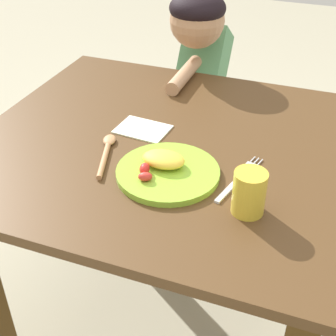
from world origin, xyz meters
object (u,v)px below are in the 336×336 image
(person, at_px, (202,95))
(drinking_cup, at_px, (249,193))
(fork, at_px, (240,178))
(spoon, at_px, (106,151))
(plate, at_px, (166,170))

(person, bearing_deg, drinking_cup, 113.26)
(fork, xyz_separation_m, spoon, (-0.34, -0.01, 0.00))
(fork, xyz_separation_m, drinking_cup, (0.04, -0.11, 0.05))
(fork, bearing_deg, spoon, 105.45)
(fork, distance_m, drinking_cup, 0.13)
(spoon, distance_m, person, 0.71)
(plate, bearing_deg, person, 100.24)
(spoon, bearing_deg, fork, -106.50)
(plate, distance_m, fork, 0.17)
(spoon, height_order, person, person)
(spoon, relative_size, drinking_cup, 1.94)
(plate, distance_m, person, 0.76)
(plate, distance_m, spoon, 0.18)
(fork, relative_size, spoon, 1.09)
(fork, bearing_deg, drinking_cup, -145.16)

